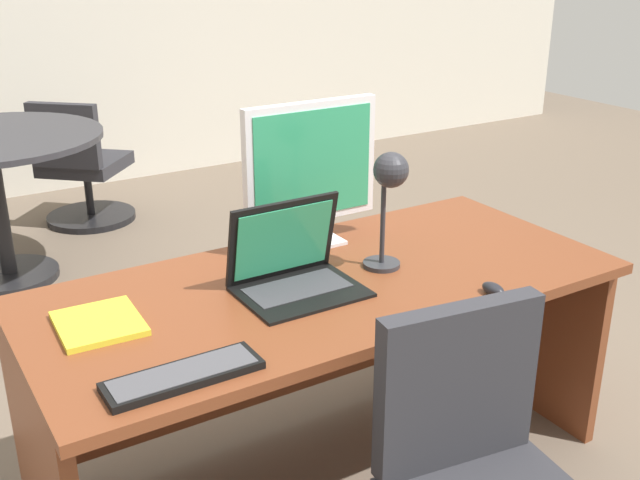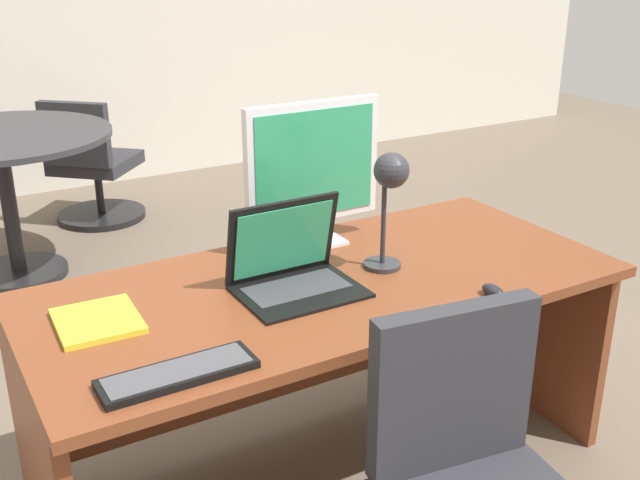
{
  "view_description": "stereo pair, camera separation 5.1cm",
  "coord_description": "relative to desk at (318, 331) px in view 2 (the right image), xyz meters",
  "views": [
    {
      "loc": [
        -1.15,
        -1.82,
        1.7
      ],
      "look_at": [
        0.0,
        0.04,
        0.84
      ],
      "focal_mm": 42.87,
      "sensor_mm": 36.0,
      "label": 1
    },
    {
      "loc": [
        -1.1,
        -1.85,
        1.7
      ],
      "look_at": [
        0.0,
        0.04,
        0.84
      ],
      "focal_mm": 42.87,
      "sensor_mm": 36.0,
      "label": 2
    }
  ],
  "objects": [
    {
      "name": "ground",
      "position": [
        0.0,
        1.45,
        -0.52
      ],
      "size": [
        12.0,
        12.0,
        0.0
      ],
      "primitive_type": "plane",
      "color": "#6B5B4C"
    },
    {
      "name": "desk",
      "position": [
        0.0,
        0.0,
        0.0
      ],
      "size": [
        1.84,
        0.83,
        0.72
      ],
      "color": "brown",
      "rests_on": "ground"
    },
    {
      "name": "monitor",
      "position": [
        0.12,
        0.24,
        0.48
      ],
      "size": [
        0.49,
        0.16,
        0.49
      ],
      "color": "silver",
      "rests_on": "desk"
    },
    {
      "name": "laptop",
      "position": [
        -0.12,
        -0.03,
        0.28
      ],
      "size": [
        0.36,
        0.28,
        0.27
      ],
      "color": "black",
      "rests_on": "desk"
    },
    {
      "name": "keyboard",
      "position": [
        -0.6,
        -0.36,
        0.21
      ],
      "size": [
        0.38,
        0.12,
        0.02
      ],
      "color": "black",
      "rests_on": "desk"
    },
    {
      "name": "mouse",
      "position": [
        0.37,
        -0.4,
        0.22
      ],
      "size": [
        0.05,
        0.08,
        0.04
      ],
      "color": "black",
      "rests_on": "desk"
    },
    {
      "name": "desk_lamp",
      "position": [
        0.21,
        -0.08,
        0.48
      ],
      "size": [
        0.12,
        0.14,
        0.39
      ],
      "color": "#2D2D33",
      "rests_on": "desk"
    },
    {
      "name": "book",
      "position": [
        -0.69,
        0.02,
        0.21
      ],
      "size": [
        0.23,
        0.25,
        0.02
      ],
      "color": "yellow",
      "rests_on": "desk"
    },
    {
      "name": "meeting_table",
      "position": [
        -0.6,
        2.19,
        0.08
      ],
      "size": [
        1.12,
        1.12,
        0.79
      ],
      "color": "black",
      "rests_on": "ground"
    },
    {
      "name": "meeting_chair_near",
      "position": [
        0.0,
        2.85,
        -0.2
      ],
      "size": [
        0.65,
        0.66,
        0.81
      ],
      "color": "black",
      "rests_on": "ground"
    }
  ]
}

